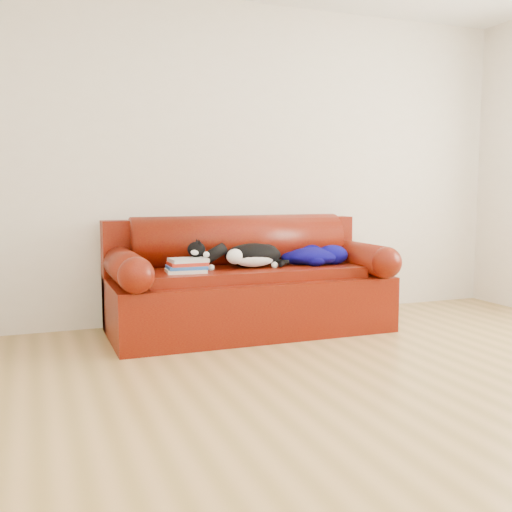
# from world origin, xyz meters

# --- Properties ---
(ground) EXTENTS (4.50, 4.50, 0.00)m
(ground) POSITION_xyz_m (0.00, 0.00, 0.00)
(ground) COLOR olive
(ground) RESTS_ON ground
(room_shell) EXTENTS (4.52, 4.02, 2.61)m
(room_shell) POSITION_xyz_m (0.12, 0.02, 1.67)
(room_shell) COLOR beige
(room_shell) RESTS_ON ground
(sofa_base) EXTENTS (2.10, 0.90, 0.50)m
(sofa_base) POSITION_xyz_m (-0.33, 1.49, 0.24)
(sofa_base) COLOR #420204
(sofa_base) RESTS_ON ground
(sofa_back) EXTENTS (2.10, 1.01, 0.88)m
(sofa_back) POSITION_xyz_m (-0.33, 1.74, 0.54)
(sofa_back) COLOR #420204
(sofa_back) RESTS_ON ground
(book_stack) EXTENTS (0.30, 0.24, 0.10)m
(book_stack) POSITION_xyz_m (-0.85, 1.36, 0.55)
(book_stack) COLOR silver
(book_stack) RESTS_ON sofa_base
(cat) EXTENTS (0.65, 0.32, 0.23)m
(cat) POSITION_xyz_m (-0.33, 1.43, 0.59)
(cat) COLOR black
(cat) RESTS_ON sofa_base
(blanket) EXTENTS (0.52, 0.41, 0.16)m
(blanket) POSITION_xyz_m (0.21, 1.47, 0.57)
(blanket) COLOR #060244
(blanket) RESTS_ON sofa_base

